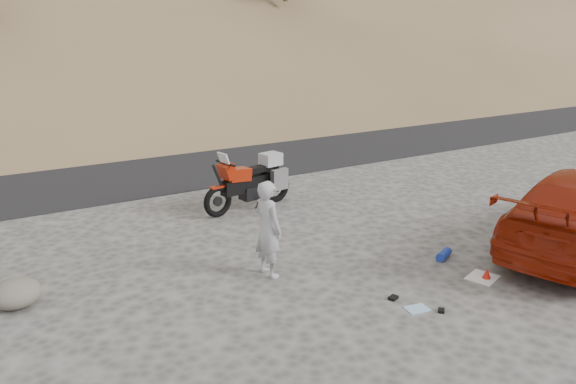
% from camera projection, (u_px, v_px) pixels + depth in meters
% --- Properties ---
extents(ground, '(140.00, 140.00, 0.00)m').
position_uv_depth(ground, '(329.00, 264.00, 9.98)').
color(ground, '#484642').
rests_on(ground, ground).
extents(road, '(120.00, 7.00, 0.05)m').
position_uv_depth(road, '(163.00, 162.00, 17.37)').
color(road, black).
rests_on(road, ground).
extents(motorcycle, '(2.42, 0.97, 1.45)m').
position_uv_depth(motorcycle, '(252.00, 182.00, 12.85)').
color(motorcycle, black).
rests_on(motorcycle, ground).
extents(man, '(0.48, 0.66, 1.66)m').
position_uv_depth(man, '(269.00, 275.00, 9.56)').
color(man, '#9C9CA2').
rests_on(man, ground).
extents(small_rock, '(0.94, 0.90, 0.44)m').
position_uv_depth(small_rock, '(15.00, 293.00, 8.41)').
color(small_rock, '#545048').
rests_on(small_rock, ground).
extents(gear_white_cloth, '(0.61, 0.58, 0.02)m').
position_uv_depth(gear_white_cloth, '(483.00, 277.00, 9.44)').
color(gear_white_cloth, white).
rests_on(gear_white_cloth, ground).
extents(gear_blue_mat, '(0.43, 0.31, 0.16)m').
position_uv_depth(gear_blue_mat, '(444.00, 255.00, 10.19)').
color(gear_blue_mat, navy).
rests_on(gear_blue_mat, ground).
extents(gear_bottle, '(0.10, 0.10, 0.23)m').
position_uv_depth(gear_bottle, '(530.00, 243.00, 10.65)').
color(gear_bottle, navy).
rests_on(gear_bottle, ground).
extents(gear_funnel, '(0.19, 0.19, 0.20)m').
position_uv_depth(gear_funnel, '(487.00, 274.00, 9.37)').
color(gear_funnel, red).
rests_on(gear_funnel, ground).
extents(gear_glove_a, '(0.18, 0.16, 0.04)m').
position_uv_depth(gear_glove_a, '(393.00, 298.00, 8.71)').
color(gear_glove_a, black).
rests_on(gear_glove_a, ground).
extents(gear_glove_b, '(0.15, 0.15, 0.04)m').
position_uv_depth(gear_glove_b, '(441.00, 311.00, 8.32)').
color(gear_glove_b, black).
rests_on(gear_glove_b, ground).
extents(gear_blue_cloth, '(0.37, 0.30, 0.01)m').
position_uv_depth(gear_blue_cloth, '(417.00, 309.00, 8.41)').
color(gear_blue_cloth, '#8FB7DE').
rests_on(gear_blue_cloth, ground).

